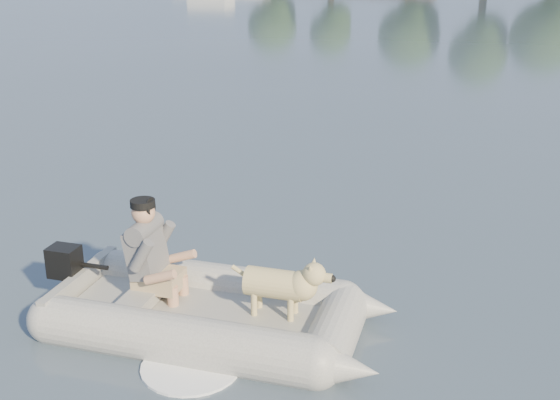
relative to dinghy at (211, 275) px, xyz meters
The scene contains 5 objects.
water 1.07m from the dinghy, behind, with size 160.00×160.00×0.00m, color #4F5E6C.
dinghy is the anchor object (origin of this frame).
man 0.71m from the dinghy, 167.99° to the right, with size 0.71×0.61×1.06m, color slate, non-canonical shape.
dog 0.64m from the dinghy, 20.82° to the left, with size 0.91×0.33×0.61m, color tan, non-canonical shape.
outboard_motor 1.65m from the dinghy, 163.75° to the right, with size 0.41×0.28×0.77m, color black, non-canonical shape.
Camera 1 is at (4.78, -4.93, 3.63)m, focal length 45.00 mm.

